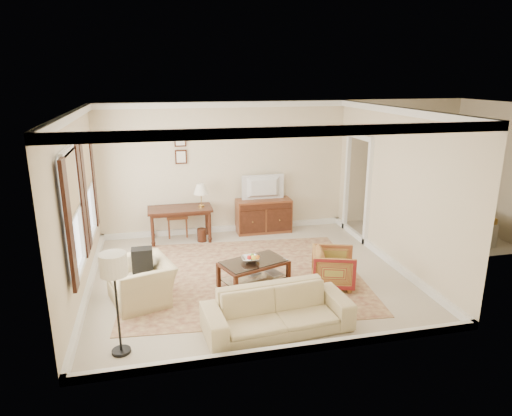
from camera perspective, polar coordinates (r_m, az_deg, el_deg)
name	(u,v)px	position (r m, az deg, el deg)	size (l,w,h in m)	color
room_shell	(248,136)	(7.54, -0.98, 8.95)	(5.51, 5.01, 2.91)	beige
annex_bedroom	(436,220)	(10.85, 21.58, -1.45)	(3.00, 2.70, 2.90)	beige
window_front	(73,213)	(6.98, -21.90, -0.59)	(0.12, 1.56, 1.80)	#CCB284
window_rear	(87,187)	(8.51, -20.38, 2.46)	(0.12, 1.56, 1.80)	#CCB284
doorway	(357,189)	(10.08, 12.49, 2.35)	(0.10, 1.12, 2.25)	white
rug	(244,276)	(8.19, -1.47, -8.47)	(4.06, 3.48, 0.01)	maroon
writing_desk	(180,213)	(9.81, -9.48, -0.61)	(1.34, 0.67, 0.73)	#431F13
desk_chair	(177,213)	(10.17, -9.89, -0.59)	(0.45, 0.45, 1.05)	brown
desk_lamp	(201,195)	(9.75, -6.88, 1.60)	(0.32, 0.32, 0.50)	silver
framed_prints	(181,148)	(9.92, -9.41, 7.41)	(0.25, 0.04, 0.68)	#431F13
sideboard	(264,216)	(10.31, 0.95, -0.97)	(1.23, 0.47, 0.76)	brown
tv	(264,180)	(10.07, 1.00, 3.53)	(0.91, 0.52, 0.12)	black
coffee_table	(254,267)	(7.68, -0.31, -7.39)	(1.24, 0.97, 0.46)	#431F13
fruit_bowl	(250,258)	(7.60, -0.73, -6.32)	(0.42, 0.42, 0.10)	silver
book_a	(247,275)	(7.81, -1.12, -8.35)	(0.28, 0.04, 0.38)	brown
book_b	(269,274)	(7.84, 1.61, -8.28)	(0.28, 0.03, 0.38)	brown
striped_armchair	(334,266)	(7.81, 9.68, -7.17)	(0.69, 0.64, 0.71)	maroon
club_armchair	(141,275)	(7.39, -14.16, -8.12)	(1.01, 0.66, 0.88)	#CAB988
backpack	(142,258)	(7.40, -14.04, -6.03)	(0.32, 0.22, 0.40)	black
sofa	(277,304)	(6.42, 2.69, -11.93)	(2.04, 0.60, 0.80)	#CAB988
floor_lamp	(114,272)	(5.87, -17.34, -7.65)	(0.34, 0.34, 1.37)	black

